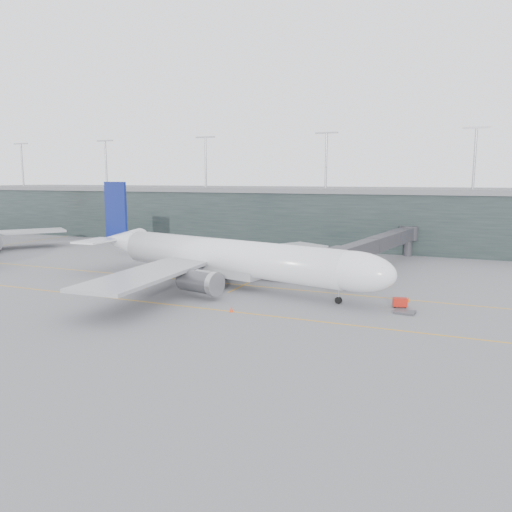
% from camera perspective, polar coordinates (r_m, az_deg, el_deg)
% --- Properties ---
extents(ground, '(320.00, 320.00, 0.00)m').
position_cam_1_polar(ground, '(89.69, -3.29, -2.58)').
color(ground, slate).
rests_on(ground, ground).
extents(taxiline_a, '(160.00, 0.25, 0.02)m').
position_cam_1_polar(taxiline_a, '(86.18, -4.45, -3.06)').
color(taxiline_a, orange).
rests_on(taxiline_a, ground).
extents(taxiline_b, '(160.00, 0.25, 0.02)m').
position_cam_1_polar(taxiline_b, '(72.70, -10.24, -5.43)').
color(taxiline_b, orange).
rests_on(taxiline_b, ground).
extents(taxiline_lead_main, '(0.25, 60.00, 0.02)m').
position_cam_1_polar(taxiline_lead_main, '(106.02, 3.89, -0.79)').
color(taxiline_lead_main, orange).
rests_on(taxiline_lead_main, ground).
extents(taxiline_lead_adj, '(0.25, 60.00, 0.02)m').
position_cam_1_polar(taxiline_lead_adj, '(151.72, -26.04, 1.25)').
color(taxiline_lead_adj, orange).
rests_on(taxiline_lead_adj, ground).
extents(terminal, '(240.00, 36.00, 29.00)m').
position_cam_1_polar(terminal, '(142.66, 6.97, 4.73)').
color(terminal, black).
rests_on(terminal, ground).
extents(main_aircraft, '(60.52, 55.89, 17.13)m').
position_cam_1_polar(main_aircraft, '(83.04, -3.59, -0.14)').
color(main_aircraft, silver).
rests_on(main_aircraft, ground).
extents(jet_bridge, '(10.56, 44.71, 6.83)m').
position_cam_1_polar(jet_bridge, '(104.94, 14.17, 1.67)').
color(jet_bridge, '#2E2D33').
rests_on(jet_bridge, ground).
extents(gse_cart, '(2.15, 1.62, 1.32)m').
position_cam_1_polar(gse_cart, '(72.52, 16.13, -5.09)').
color(gse_cart, '#A3150B').
rests_on(gse_cart, ground).
extents(baggage_dolly, '(2.84, 2.34, 0.27)m').
position_cam_1_polar(baggage_dolly, '(69.76, 16.64, -6.15)').
color(baggage_dolly, '#36363B').
rests_on(baggage_dolly, ground).
extents(uld_a, '(2.11, 1.77, 1.75)m').
position_cam_1_polar(uld_a, '(100.84, -2.56, -0.76)').
color(uld_a, '#3E3E43').
rests_on(uld_a, ground).
extents(uld_b, '(2.35, 1.97, 1.96)m').
position_cam_1_polar(uld_b, '(100.48, -2.78, -0.73)').
color(uld_b, '#3E3E43').
rests_on(uld_b, ground).
extents(uld_c, '(2.53, 2.20, 1.99)m').
position_cam_1_polar(uld_c, '(98.84, 0.36, -0.87)').
color(uld_c, '#3E3E43').
rests_on(uld_c, ground).
extents(cone_nose, '(0.47, 0.47, 0.74)m').
position_cam_1_polar(cone_nose, '(75.89, 17.02, -4.80)').
color(cone_nose, '#CF470B').
rests_on(cone_nose, ground).
extents(cone_wing_stbd, '(0.49, 0.49, 0.78)m').
position_cam_1_polar(cone_wing_stbd, '(67.49, -2.82, -6.09)').
color(cone_wing_stbd, red).
rests_on(cone_wing_stbd, ground).
extents(cone_wing_port, '(0.43, 0.43, 0.68)m').
position_cam_1_polar(cone_wing_port, '(95.57, 4.59, -1.67)').
color(cone_wing_port, '#FB5C0D').
rests_on(cone_wing_port, ground).
extents(cone_tail, '(0.43, 0.43, 0.68)m').
position_cam_1_polar(cone_tail, '(83.43, -12.59, -3.42)').
color(cone_tail, orange).
rests_on(cone_tail, ground).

